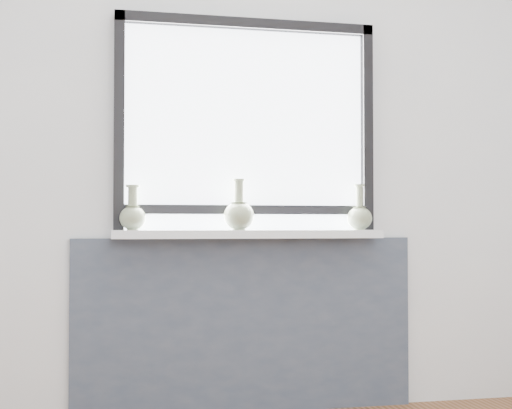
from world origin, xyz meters
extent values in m
cube|color=silver|center=(0.00, 1.81, 1.30)|extent=(3.60, 0.02, 2.60)
cube|color=#434A59|center=(0.00, 1.78, 0.43)|extent=(1.70, 0.03, 0.86)
cube|color=white|center=(0.00, 1.71, 0.88)|extent=(1.32, 0.18, 0.04)
cube|color=black|center=(-0.62, 1.76, 1.43)|extent=(0.05, 0.06, 1.05)
cube|color=black|center=(0.62, 1.76, 1.43)|extent=(0.05, 0.06, 1.05)
cube|color=black|center=(0.00, 1.76, 1.92)|extent=(1.30, 0.06, 0.05)
cube|color=black|center=(0.00, 1.76, 1.00)|extent=(1.20, 0.05, 0.04)
cube|color=white|center=(0.00, 1.79, 1.40)|extent=(1.20, 0.01, 1.00)
cylinder|color=gray|center=(-0.56, 1.70, 0.90)|extent=(0.06, 0.06, 0.01)
ellipsoid|color=gray|center=(-0.56, 1.70, 0.96)|extent=(0.12, 0.12, 0.11)
cone|color=gray|center=(-0.56, 1.70, 1.00)|extent=(0.07, 0.07, 0.03)
cylinder|color=gray|center=(-0.56, 1.70, 1.05)|extent=(0.05, 0.05, 0.11)
cylinder|color=gray|center=(-0.56, 1.70, 1.11)|extent=(0.06, 0.06, 0.01)
cylinder|color=gray|center=(-0.06, 1.68, 0.90)|extent=(0.07, 0.07, 0.01)
ellipsoid|color=gray|center=(-0.06, 1.68, 0.97)|extent=(0.15, 0.15, 0.14)
cone|color=gray|center=(-0.06, 1.68, 1.02)|extent=(0.08, 0.08, 0.03)
cylinder|color=gray|center=(-0.06, 1.68, 1.08)|extent=(0.05, 0.05, 0.12)
cylinder|color=gray|center=(-0.06, 1.68, 1.14)|extent=(0.06, 0.06, 0.01)
cylinder|color=gray|center=(0.56, 1.69, 0.90)|extent=(0.06, 0.06, 0.01)
ellipsoid|color=gray|center=(0.56, 1.69, 0.96)|extent=(0.13, 0.13, 0.12)
cone|color=gray|center=(0.56, 1.69, 1.00)|extent=(0.07, 0.07, 0.03)
cylinder|color=gray|center=(0.56, 1.69, 1.06)|extent=(0.04, 0.04, 0.12)
cylinder|color=gray|center=(0.56, 1.69, 1.12)|extent=(0.05, 0.05, 0.01)
camera|label=1|loc=(-0.68, -1.69, 0.93)|focal=50.00mm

